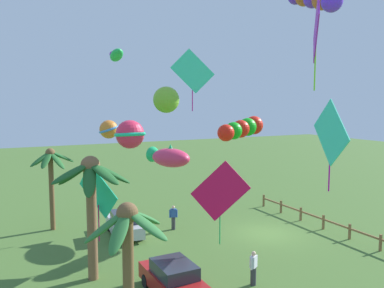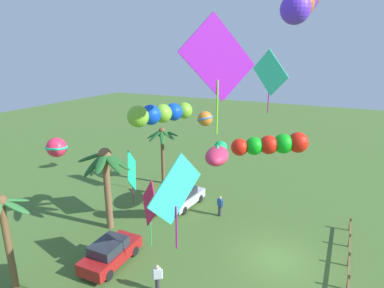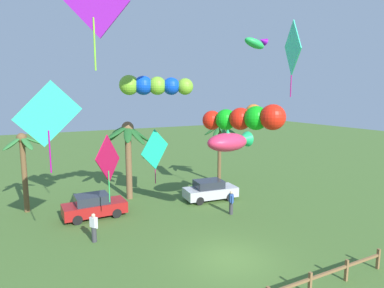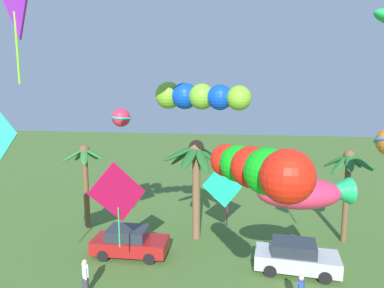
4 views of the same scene
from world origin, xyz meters
name	(u,v)px [view 1 (image 1 of 4)]	position (x,y,z in m)	size (l,w,h in m)	color
ground_plane	(267,234)	(0.00, 0.00, 0.00)	(120.00, 120.00, 0.00)	#476B2D
palm_tree_0	(92,188)	(-1.53, 11.29, 4.38)	(3.58, 3.78, 5.86)	brown
palm_tree_1	(51,168)	(6.97, 12.03, 4.11)	(2.79, 2.90, 5.38)	brown
palm_tree_2	(128,250)	(-8.47, 11.74, 3.90)	(2.71, 2.68, 5.35)	brown
rail_fence	(323,221)	(-0.94, -3.84, 0.58)	(12.93, 0.12, 0.95)	brown
parked_car_0	(125,224)	(3.74, 8.19, 0.75)	(4.05, 2.07, 1.51)	#BCBCC1
parked_car_1	(173,279)	(-4.67, 8.60, 0.75)	(3.92, 1.79, 1.51)	#A51919
spectator_0	(253,268)	(-5.40, 4.94, 0.81)	(0.40, 0.48, 1.59)	#38383D
spectator_1	(173,217)	(3.45, 4.98, 0.81)	(0.34, 0.53, 1.59)	#38383D
kite_diamond_0	(331,134)	(-7.47, 2.63, 6.98)	(2.70, 0.80, 3.89)	#32E0B4
kite_fish_2	(116,55)	(7.11, 7.55, 11.54)	(2.01, 0.93, 1.11)	green
kite_diamond_3	(98,192)	(0.33, 10.57, 3.72)	(2.69, 1.35, 4.11)	#19C58E
kite_diamond_4	(220,192)	(-4.24, 6.04, 4.19)	(1.88, 2.16, 3.92)	#D8104A
kite_ball_5	(130,134)	(-5.70, 10.74, 7.12)	(1.29, 1.29, 1.04)	#F1284B
kite_diamond_6	(192,72)	(5.76, 2.42, 10.46)	(1.51, 2.84, 4.43)	#3AE7AB
kite_tube_7	(165,101)	(-0.93, 7.33, 8.37)	(4.38, 2.40, 1.24)	#77BA2C
kite_tube_8	(242,128)	(1.43, 1.02, 6.65)	(2.60, 4.22, 1.44)	red
kite_diamond_9	(316,28)	(-5.59, 1.81, 11.64)	(2.48, 2.13, 4.48)	#A921CB
kite_ball_10	(109,129)	(7.49, 8.07, 6.44)	(1.69, 1.67, 1.29)	orange
kite_fish_11	(169,157)	(3.47, 5.29, 4.82)	(3.90, 2.40, 1.52)	#E62D58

